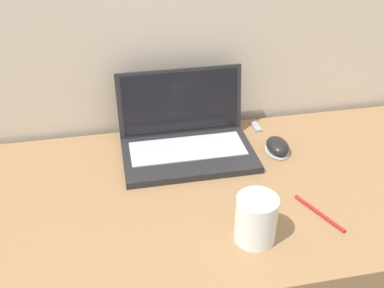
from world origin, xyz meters
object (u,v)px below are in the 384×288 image
(laptop, at_px, (186,136))
(computer_mouse, at_px, (277,147))
(pen, at_px, (319,213))
(usb_stick, at_px, (256,127))
(drink_cup, at_px, (257,218))

(laptop, bearing_deg, computer_mouse, -13.48)
(laptop, distance_m, pen, 0.44)
(usb_stick, bearing_deg, drink_cup, -108.43)
(drink_cup, bearing_deg, laptop, 102.55)
(laptop, xyz_separation_m, computer_mouse, (0.26, -0.06, -0.03))
(laptop, relative_size, drink_cup, 3.30)
(drink_cup, relative_size, usb_stick, 1.91)
(drink_cup, distance_m, usb_stick, 0.50)
(usb_stick, xyz_separation_m, pen, (0.02, -0.43, 0.00))
(computer_mouse, bearing_deg, laptop, 166.52)
(drink_cup, distance_m, computer_mouse, 0.38)
(computer_mouse, bearing_deg, usb_stick, 96.56)
(usb_stick, relative_size, pen, 0.41)
(drink_cup, bearing_deg, usb_stick, 71.57)
(usb_stick, distance_m, pen, 0.43)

